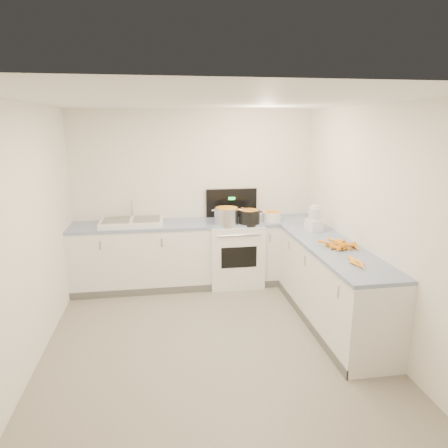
{
  "coord_description": "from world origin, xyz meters",
  "views": [
    {
      "loc": [
        -0.47,
        -3.8,
        2.31
      ],
      "look_at": [
        0.3,
        1.1,
        1.05
      ],
      "focal_mm": 32.0,
      "sensor_mm": 36.0,
      "label": 1
    }
  ],
  "objects": [
    {
      "name": "steel_pot",
      "position": [
        0.41,
        1.54,
        1.04
      ],
      "size": [
        0.41,
        0.41,
        0.25
      ],
      "primitive_type": "cylinder",
      "rotation": [
        0.0,
        0.0,
        -0.26
      ],
      "color": "silver",
      "rests_on": "stove"
    },
    {
      "name": "counter_back",
      "position": [
        0.0,
        1.7,
        0.47
      ],
      "size": [
        3.5,
        0.62,
        0.94
      ],
      "color": "white",
      "rests_on": "ground"
    },
    {
      "name": "black_pot",
      "position": [
        0.73,
        1.52,
        1.02
      ],
      "size": [
        0.29,
        0.29,
        0.21
      ],
      "primitive_type": "cylinder",
      "rotation": [
        0.0,
        0.0,
        -0.0
      ],
      "color": "black",
      "rests_on": "stove"
    },
    {
      "name": "counter_right",
      "position": [
        1.45,
        0.3,
        0.47
      ],
      "size": [
        0.62,
        2.2,
        0.94
      ],
      "color": "white",
      "rests_on": "ground"
    },
    {
      "name": "extract_bottle",
      "position": [
        1.02,
        1.56,
        1.0
      ],
      "size": [
        0.05,
        0.05,
        0.11
      ],
      "primitive_type": "cylinder",
      "color": "#593319",
      "rests_on": "counter_back"
    },
    {
      "name": "ceiling",
      "position": [
        0.0,
        0.0,
        2.5
      ],
      "size": [
        3.5,
        4.0,
        0.0
      ],
      "primitive_type": null,
      "rotation": [
        3.14,
        0.0,
        0.0
      ],
      "color": "white",
      "rests_on": "ground"
    },
    {
      "name": "wall_front",
      "position": [
        0.0,
        -2.0,
        1.25
      ],
      "size": [
        3.5,
        0.0,
        2.5
      ],
      "primitive_type": null,
      "rotation": [
        -1.57,
        0.0,
        0.0
      ],
      "color": "white",
      "rests_on": "ground"
    },
    {
      "name": "floor",
      "position": [
        0.0,
        0.0,
        0.0
      ],
      "size": [
        3.5,
        4.0,
        0.0
      ],
      "primitive_type": null,
      "color": "gray",
      "rests_on": "ground"
    },
    {
      "name": "spice_jar",
      "position": [
        1.11,
        1.54,
        0.98
      ],
      "size": [
        0.05,
        0.05,
        0.08
      ],
      "primitive_type": "cylinder",
      "color": "#E5B266",
      "rests_on": "counter_back"
    },
    {
      "name": "carrot_pile",
      "position": [
        1.5,
        0.23,
        0.97
      ],
      "size": [
        0.43,
        0.42,
        0.08
      ],
      "color": "orange",
      "rests_on": "counter_right"
    },
    {
      "name": "food_processor",
      "position": [
        1.47,
        0.99,
        1.09
      ],
      "size": [
        0.2,
        0.23,
        0.34
      ],
      "color": "white",
      "rests_on": "counter_right"
    },
    {
      "name": "stove",
      "position": [
        0.55,
        1.69,
        0.47
      ],
      "size": [
        0.76,
        0.65,
        1.36
      ],
      "color": "white",
      "rests_on": "ground"
    },
    {
      "name": "wall_back",
      "position": [
        0.0,
        2.0,
        1.25
      ],
      "size": [
        3.5,
        0.0,
        2.5
      ],
      "primitive_type": null,
      "rotation": [
        1.57,
        0.0,
        0.0
      ],
      "color": "white",
      "rests_on": "ground"
    },
    {
      "name": "peeled_carrots",
      "position": [
        1.42,
        -0.31,
        0.96
      ],
      "size": [
        0.13,
        0.36,
        0.04
      ],
      "color": "#FF9F26",
      "rests_on": "counter_right"
    },
    {
      "name": "mixing_bowl",
      "position": [
        1.08,
        1.62,
        1.0
      ],
      "size": [
        0.31,
        0.31,
        0.13
      ],
      "primitive_type": "cylinder",
      "rotation": [
        0.0,
        0.0,
        0.11
      ],
      "color": "white",
      "rests_on": "counter_back"
    },
    {
      "name": "wall_left",
      "position": [
        -1.75,
        0.0,
        1.25
      ],
      "size": [
        0.0,
        4.0,
        2.5
      ],
      "primitive_type": null,
      "rotation": [
        1.57,
        0.0,
        1.57
      ],
      "color": "white",
      "rests_on": "ground"
    },
    {
      "name": "wall_right",
      "position": [
        1.75,
        0.0,
        1.25
      ],
      "size": [
        0.0,
        4.0,
        2.5
      ],
      "primitive_type": null,
      "rotation": [
        1.57,
        0.0,
        -1.57
      ],
      "color": "white",
      "rests_on": "ground"
    },
    {
      "name": "wooden_spoon",
      "position": [
        0.73,
        1.52,
        1.14
      ],
      "size": [
        0.19,
        0.28,
        0.01
      ],
      "primitive_type": "cylinder",
      "rotation": [
        1.57,
        0.0,
        0.58
      ],
      "color": "#AD7A47",
      "rests_on": "black_pot"
    },
    {
      "name": "sink",
      "position": [
        -0.9,
        1.7,
        0.98
      ],
      "size": [
        0.86,
        0.52,
        0.31
      ],
      "color": "white",
      "rests_on": "counter_back"
    },
    {
      "name": "peelings",
      "position": [
        -1.11,
        1.73,
        1.02
      ],
      "size": [
        0.23,
        0.2,
        0.01
      ],
      "color": "tan",
      "rests_on": "sink"
    }
  ]
}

